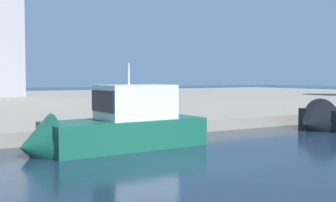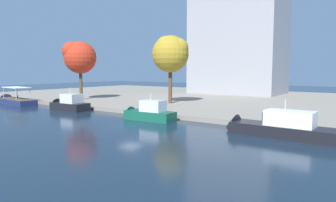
% 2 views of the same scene
% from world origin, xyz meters
% --- Properties ---
extents(ground_plane, '(220.00, 220.00, 0.00)m').
position_xyz_m(ground_plane, '(0.00, 0.00, 0.00)').
color(ground_plane, '#142333').
extents(dock_promenade, '(120.00, 55.00, 0.62)m').
position_xyz_m(dock_promenade, '(0.00, 34.26, 0.31)').
color(dock_promenade, gray).
rests_on(dock_promenade, ground_plane).
extents(motor_yacht_2, '(7.80, 2.88, 4.33)m').
position_xyz_m(motor_yacht_2, '(-1.07, 4.26, 0.74)').
color(motor_yacht_2, '#14513D').
rests_on(motor_yacht_2, ground_plane).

